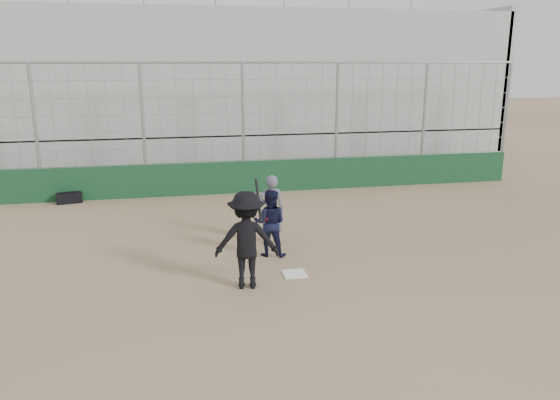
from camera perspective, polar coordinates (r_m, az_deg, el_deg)
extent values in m
plane|color=brown|center=(10.77, 1.52, -7.76)|extent=(90.00, 90.00, 0.00)
cube|color=white|center=(10.77, 1.52, -7.70)|extent=(0.44, 0.44, 0.02)
cube|color=#11361D|center=(17.24, -3.76, 2.45)|extent=(18.00, 0.25, 1.00)
cylinder|color=gray|center=(16.99, -3.85, 7.40)|extent=(0.10, 0.10, 4.00)
cylinder|color=gray|center=(20.27, 22.48, 7.49)|extent=(0.10, 0.10, 4.00)
cylinder|color=gray|center=(16.87, -3.96, 14.16)|extent=(18.00, 0.07, 0.07)
cube|color=#949494|center=(22.03, -5.58, 5.82)|extent=(20.00, 6.70, 1.60)
cube|color=#949494|center=(21.78, -5.77, 13.39)|extent=(20.00, 6.70, 4.20)
cube|color=#949494|center=(24.93, 18.25, 11.03)|extent=(0.25, 6.70, 6.10)
imported|color=black|center=(9.93, -3.51, -4.18)|extent=(1.26, 0.84, 1.81)
cylinder|color=black|center=(9.92, -2.27, -0.02)|extent=(0.07, 0.57, 0.71)
imported|color=black|center=(11.59, -1.07, -3.63)|extent=(0.85, 0.76, 0.95)
sphere|color=maroon|center=(11.47, -1.08, -1.79)|extent=(0.28, 0.28, 0.28)
imported|color=#515867|center=(12.35, -0.91, -1.33)|extent=(0.63, 0.47, 1.43)
cube|color=black|center=(17.11, -21.17, 0.20)|extent=(0.76, 0.44, 0.30)
cylinder|color=black|center=(17.07, -21.22, 0.76)|extent=(0.46, 0.13, 0.04)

